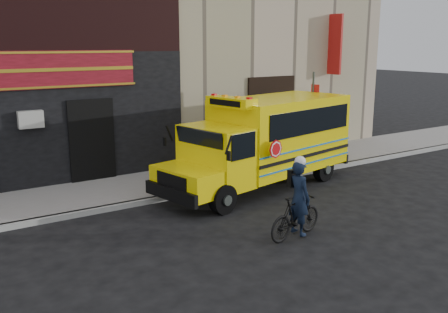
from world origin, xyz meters
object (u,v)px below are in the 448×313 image
object	(u,v)px
school_bus	(267,139)
cyclist	(299,200)
sign_pole	(313,117)
bicycle	(296,216)

from	to	relation	value
school_bus	cyclist	distance (m)	4.27
school_bus	cyclist	bearing A→B (deg)	-117.45
school_bus	sign_pole	world-z (taller)	sign_pole
bicycle	cyclist	distance (m)	0.39
sign_pole	cyclist	bearing A→B (deg)	-135.16
school_bus	cyclist	world-z (taller)	school_bus
bicycle	cyclist	world-z (taller)	cyclist
cyclist	school_bus	bearing A→B (deg)	-29.68
school_bus	cyclist	xyz separation A→B (m)	(-1.95, -3.75, -0.63)
sign_pole	bicycle	distance (m)	6.77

